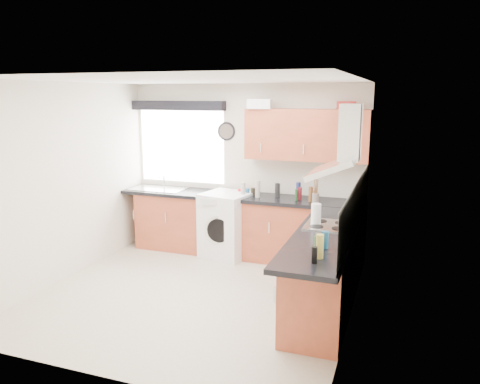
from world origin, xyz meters
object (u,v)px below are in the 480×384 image
at_px(oven, 327,267).
at_px(upper_cabinets, 307,135).
at_px(washing_machine, 227,225).
at_px(extractor_hood, 342,149).

relative_size(oven, upper_cabinets, 0.50).
distance_m(oven, washing_machine, 1.98).
distance_m(oven, upper_cabinets, 1.99).
distance_m(oven, extractor_hood, 1.35).
height_order(oven, washing_machine, washing_machine).
xyz_separation_m(upper_cabinets, washing_machine, (-1.10, -0.23, -1.33)).
height_order(extractor_hood, upper_cabinets, upper_cabinets).
relative_size(upper_cabinets, washing_machine, 1.80).
distance_m(upper_cabinets, washing_machine, 1.74).
distance_m(extractor_hood, upper_cabinets, 1.48).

